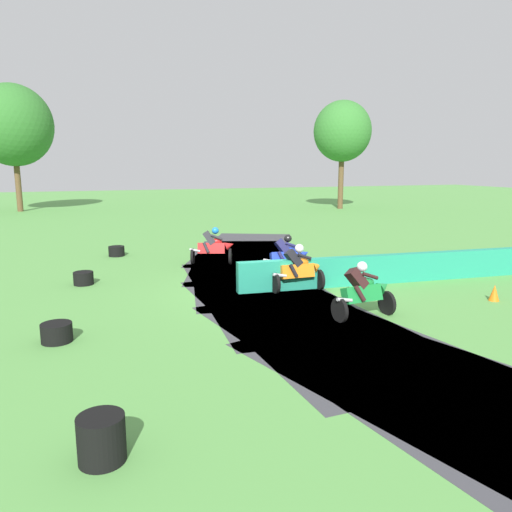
# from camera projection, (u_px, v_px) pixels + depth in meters

# --- Properties ---
(ground_plane) EXTENTS (120.00, 120.00, 0.00)m
(ground_plane) POSITION_uv_depth(u_px,v_px,m) (261.00, 291.00, 14.29)
(ground_plane) COLOR #569947
(track_asphalt) EXTENTS (7.82, 24.59, 0.01)m
(track_asphalt) POSITION_uv_depth(u_px,v_px,m) (283.00, 290.00, 14.46)
(track_asphalt) COLOR #3D3D42
(track_asphalt) RESTS_ON ground
(safety_barrier) EXTENTS (12.92, 1.25, 0.90)m
(safety_barrier) POSITION_uv_depth(u_px,v_px,m) (433.00, 266.00, 15.70)
(safety_barrier) COLOR #239375
(safety_barrier) RESTS_ON ground
(motorcycle_lead_red) EXTENTS (1.72, 1.19, 1.43)m
(motorcycle_lead_red) POSITION_uv_depth(u_px,v_px,m) (213.00, 247.00, 18.16)
(motorcycle_lead_red) COLOR black
(motorcycle_lead_red) RESTS_ON ground
(motorcycle_chase_blue) EXTENTS (1.71, 0.93, 1.43)m
(motorcycle_chase_blue) POSITION_uv_depth(u_px,v_px,m) (287.00, 256.00, 16.37)
(motorcycle_chase_blue) COLOR black
(motorcycle_chase_blue) RESTS_ON ground
(motorcycle_trailing_orange) EXTENTS (1.68, 0.79, 1.43)m
(motorcycle_trailing_orange) POSITION_uv_depth(u_px,v_px,m) (299.00, 269.00, 14.32)
(motorcycle_trailing_orange) COLOR black
(motorcycle_trailing_orange) RESTS_ON ground
(motorcycle_fourth_green) EXTENTS (1.68, 0.93, 1.42)m
(motorcycle_fourth_green) POSITION_uv_depth(u_px,v_px,m) (364.00, 291.00, 11.85)
(motorcycle_fourth_green) COLOR black
(motorcycle_fourth_green) RESTS_ON ground
(tire_stack_near) EXTENTS (0.63, 0.63, 0.40)m
(tire_stack_near) POSITION_uv_depth(u_px,v_px,m) (117.00, 251.00, 19.78)
(tire_stack_near) COLOR black
(tire_stack_near) RESTS_ON ground
(tire_stack_mid_a) EXTENTS (0.60, 0.60, 0.40)m
(tire_stack_mid_a) POSITION_uv_depth(u_px,v_px,m) (83.00, 278.00, 15.07)
(tire_stack_mid_a) COLOR black
(tire_stack_mid_a) RESTS_ON ground
(tire_stack_mid_b) EXTENTS (0.64, 0.64, 0.40)m
(tire_stack_mid_b) POSITION_uv_depth(u_px,v_px,m) (57.00, 333.00, 10.21)
(tire_stack_mid_b) COLOR black
(tire_stack_mid_b) RESTS_ON ground
(tire_stack_far) EXTENTS (0.60, 0.60, 0.60)m
(tire_stack_far) POSITION_uv_depth(u_px,v_px,m) (102.00, 439.00, 6.08)
(tire_stack_far) COLOR black
(tire_stack_far) RESTS_ON ground
(traffic_cone) EXTENTS (0.28, 0.28, 0.44)m
(traffic_cone) POSITION_uv_depth(u_px,v_px,m) (494.00, 293.00, 13.28)
(traffic_cone) COLOR orange
(traffic_cone) RESTS_ON ground
(tree_far_left) EXTENTS (4.69, 4.69, 8.80)m
(tree_far_left) POSITION_uv_depth(u_px,v_px,m) (342.00, 132.00, 39.89)
(tree_far_left) COLOR brown
(tree_far_left) RESTS_ON ground
(tree_far_right) EXTENTS (5.92, 5.92, 9.73)m
(tree_far_right) POSITION_uv_depth(u_px,v_px,m) (13.00, 125.00, 37.38)
(tree_far_right) COLOR brown
(tree_far_right) RESTS_ON ground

